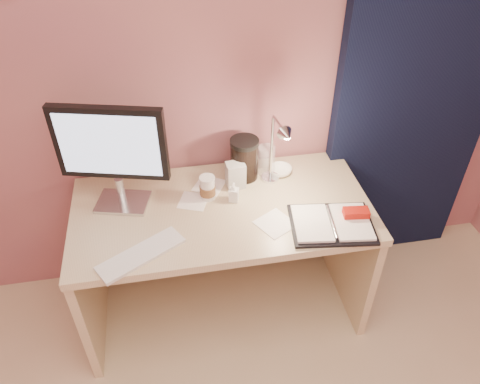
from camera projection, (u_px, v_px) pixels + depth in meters
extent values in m
plane|color=#AB6663|center=(207.00, 70.00, 2.15)|extent=(3.50, 0.00, 3.50)
cube|color=black|center=(418.00, 87.00, 2.34)|extent=(0.85, 0.08, 2.20)
cube|color=#C9B98E|center=(222.00, 210.00, 2.21)|extent=(1.40, 0.70, 0.04)
cube|color=#C9B98E|center=(90.00, 281.00, 2.34)|extent=(0.04, 0.66, 0.69)
cube|color=#C9B98E|center=(348.00, 246.00, 2.53)|extent=(0.04, 0.66, 0.69)
cube|color=#C9B98E|center=(215.00, 213.00, 2.65)|extent=(1.32, 0.03, 0.55)
cube|color=silver|center=(123.00, 202.00, 2.21)|extent=(0.27, 0.23, 0.02)
cylinder|color=silver|center=(121.00, 190.00, 2.16)|extent=(0.04, 0.04, 0.13)
cube|color=black|center=(111.00, 142.00, 2.00)|extent=(0.48, 0.16, 0.35)
cube|color=#BBD7FF|center=(112.00, 146.00, 1.97)|extent=(0.42, 0.12, 0.29)
cube|color=white|center=(141.00, 254.00, 1.95)|extent=(0.38, 0.28, 0.02)
cube|color=black|center=(332.00, 224.00, 2.09)|extent=(0.40, 0.32, 0.01)
cube|color=white|center=(312.00, 223.00, 2.08)|extent=(0.19, 0.26, 0.01)
cube|color=white|center=(352.00, 222.00, 2.09)|extent=(0.19, 0.26, 0.01)
cube|color=#AE1A0E|center=(356.00, 213.00, 2.10)|extent=(0.12, 0.07, 0.03)
cube|color=white|center=(275.00, 223.00, 2.10)|extent=(0.20, 0.20, 0.00)
cube|color=white|center=(209.00, 186.00, 2.32)|extent=(0.19, 0.19, 0.00)
cube|color=white|center=(193.00, 201.00, 2.23)|extent=(0.17, 0.17, 0.00)
cylinder|color=silver|center=(208.00, 189.00, 2.21)|extent=(0.07, 0.07, 0.11)
cylinder|color=brown|center=(208.00, 190.00, 2.22)|extent=(0.08, 0.08, 0.05)
cylinder|color=silver|center=(207.00, 178.00, 2.17)|extent=(0.07, 0.07, 0.01)
cylinder|color=white|center=(266.00, 160.00, 2.36)|extent=(0.09, 0.09, 0.15)
imported|color=white|center=(280.00, 171.00, 2.39)|extent=(0.14, 0.14, 0.04)
imported|color=silver|center=(234.00, 192.00, 2.20)|extent=(0.06, 0.06, 0.10)
cylinder|color=black|center=(244.00, 161.00, 2.32)|extent=(0.14, 0.14, 0.19)
cube|color=#B6B7B2|center=(236.00, 175.00, 2.28)|extent=(0.10, 0.08, 0.13)
cylinder|color=silver|center=(270.00, 178.00, 2.36)|extent=(0.09, 0.09, 0.02)
cylinder|color=silver|center=(272.00, 148.00, 2.25)|extent=(0.01, 0.01, 0.34)
cone|color=silver|center=(276.00, 137.00, 2.02)|extent=(0.08, 0.07, 0.07)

